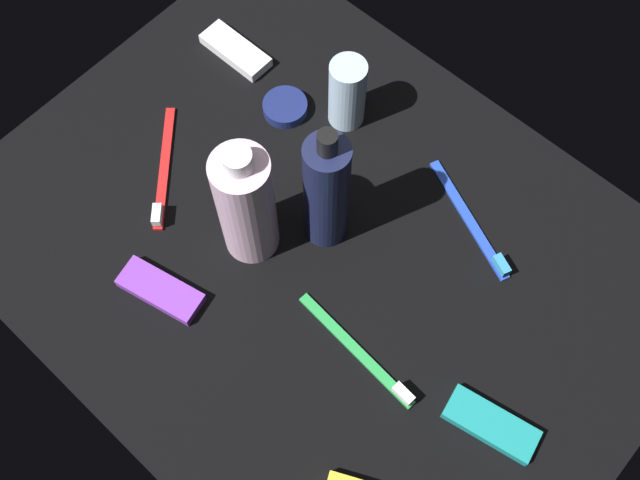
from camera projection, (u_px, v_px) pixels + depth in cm
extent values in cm
cube|color=black|center=(320.00, 252.00, 93.68)|extent=(84.00, 64.00, 1.20)
cylinder|color=#191E41|center=(326.00, 193.00, 85.93)|extent=(5.29, 5.29, 18.59)
cylinder|color=black|center=(327.00, 143.00, 76.20)|extent=(2.20, 2.20, 2.80)
cylinder|color=silver|center=(246.00, 206.00, 85.64)|extent=(6.69, 6.69, 17.88)
cylinder|color=silver|center=(237.00, 161.00, 76.50)|extent=(3.20, 3.20, 2.20)
cylinder|color=silver|center=(347.00, 93.00, 96.41)|extent=(4.79, 4.79, 10.66)
cube|color=red|center=(164.00, 166.00, 97.58)|extent=(12.86, 14.25, 0.90)
cube|color=white|center=(157.00, 214.00, 93.50)|extent=(2.55, 2.67, 1.20)
cube|color=green|center=(356.00, 349.00, 87.43)|extent=(18.04, 2.58, 0.90)
cube|color=white|center=(403.00, 394.00, 84.21)|extent=(2.68, 1.30, 1.20)
cube|color=blue|center=(469.00, 218.00, 94.46)|extent=(17.06, 8.08, 0.90)
cube|color=#338CCC|center=(501.00, 265.00, 90.68)|extent=(2.82, 2.02, 1.20)
cube|color=white|center=(236.00, 51.00, 104.92)|extent=(10.41, 4.01, 1.50)
cube|color=purple|center=(161.00, 290.00, 90.14)|extent=(11.02, 6.15, 1.50)
cube|color=teal|center=(491.00, 424.00, 83.55)|extent=(10.97, 5.90, 1.50)
cylinder|color=navy|center=(285.00, 107.00, 100.97)|extent=(5.99, 5.99, 1.56)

